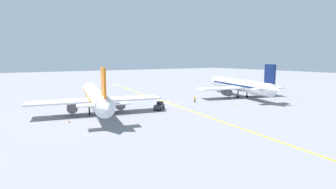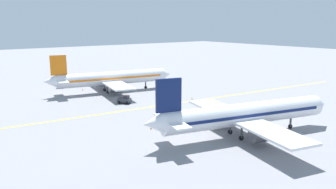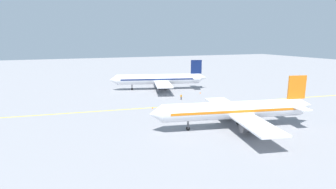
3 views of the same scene
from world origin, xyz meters
name	(u,v)px [view 1 (image 1 of 3)]	position (x,y,z in m)	size (l,w,h in m)	color
ground_plane	(168,103)	(0.00, 0.00, 0.00)	(400.00, 400.00, 0.00)	gray
apron_yellow_centreline	(168,103)	(0.00, 0.00, 0.00)	(0.40, 120.00, 0.01)	yellow
airplane_at_gate	(96,97)	(-20.78, -3.25, 3.71)	(28.48, 35.36, 10.60)	white
airplane_adjacent_stand	(240,85)	(24.93, -2.81, 3.71)	(28.42, 35.11, 10.60)	white
baggage_tug_dark	(159,106)	(-6.92, -7.14, 0.90)	(3.32, 2.95, 2.11)	#333842
ground_crew_worker	(195,99)	(6.71, -3.30, 0.91)	(0.30, 0.57, 1.68)	#23232D
traffic_cone_near_nose	(69,121)	(-27.74, -8.81, 0.28)	(0.32, 0.32, 0.55)	orange
traffic_cone_mid_apron	(153,98)	(-0.30, 8.05, 0.28)	(0.32, 0.32, 0.55)	orange
traffic_cone_by_wingtip	(237,105)	(12.70, -13.11, 0.28)	(0.32, 0.32, 0.55)	orange
traffic_cone_far_edge	(173,102)	(0.75, -1.17, 0.28)	(0.32, 0.32, 0.55)	orange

